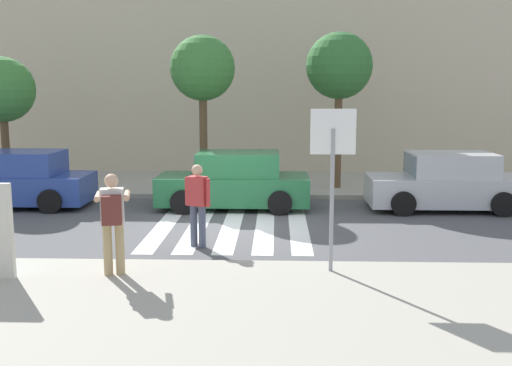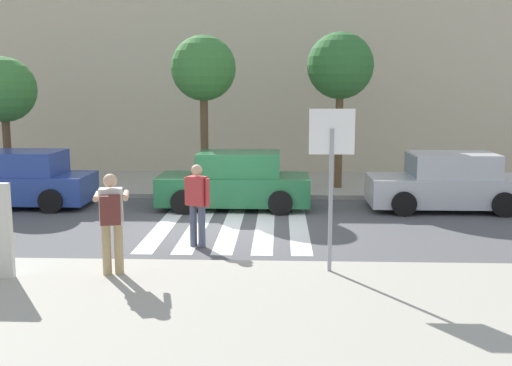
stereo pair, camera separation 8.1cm
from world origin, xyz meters
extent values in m
plane|color=#4C4C4F|center=(0.00, 0.00, 0.00)|extent=(120.00, 120.00, 0.00)
cube|color=#9E998C|center=(0.00, -6.20, 0.07)|extent=(60.00, 6.00, 0.14)
cube|color=#9E998C|center=(0.00, 6.00, 0.07)|extent=(60.00, 4.80, 0.14)
cube|color=beige|center=(0.00, 10.40, 3.45)|extent=(56.00, 4.00, 6.90)
cube|color=silver|center=(-1.60, 0.20, 0.00)|extent=(0.44, 5.20, 0.01)
cube|color=silver|center=(-0.80, 0.20, 0.00)|extent=(0.44, 5.20, 0.01)
cube|color=silver|center=(0.00, 0.20, 0.00)|extent=(0.44, 5.20, 0.01)
cube|color=silver|center=(0.80, 0.20, 0.00)|extent=(0.44, 5.20, 0.01)
cube|color=silver|center=(1.60, 0.20, 0.00)|extent=(0.44, 5.20, 0.01)
cylinder|color=gray|center=(2.02, -3.77, 1.37)|extent=(0.07, 0.07, 2.46)
cube|color=white|center=(2.02, -3.75, 2.55)|extent=(0.76, 0.03, 0.76)
cube|color=red|center=(2.02, -3.74, 2.55)|extent=(0.66, 0.02, 0.66)
cylinder|color=tan|center=(-1.76, -4.13, 0.58)|extent=(0.15, 0.15, 0.88)
cylinder|color=tan|center=(-1.57, -4.08, 0.58)|extent=(0.15, 0.15, 0.88)
cube|color=silver|center=(-1.67, -4.10, 1.32)|extent=(0.42, 0.32, 0.60)
sphere|color=tan|center=(-1.67, -4.10, 1.75)|extent=(0.23, 0.23, 0.23)
cylinder|color=tan|center=(-1.95, -3.94, 1.46)|extent=(0.22, 0.59, 0.10)
cylinder|color=tan|center=(-1.48, -3.84, 1.46)|extent=(0.22, 0.59, 0.10)
cube|color=black|center=(-1.75, -3.71, 1.49)|extent=(0.16, 0.13, 0.10)
cube|color=#5B2823|center=(-1.62, -4.33, 1.30)|extent=(0.36, 0.26, 0.48)
cylinder|color=#474C60|center=(-0.64, -1.74, 0.44)|extent=(0.15, 0.15, 0.88)
cylinder|color=#474C60|center=(-0.46, -1.81, 0.44)|extent=(0.15, 0.15, 0.88)
cube|color=#B73333|center=(-0.55, -1.77, 1.18)|extent=(0.44, 0.37, 0.60)
sphere|color=tan|center=(-0.55, -1.77, 1.61)|extent=(0.23, 0.23, 0.23)
cylinder|color=#B73333|center=(-0.77, -1.68, 1.16)|extent=(0.10, 0.10, 0.58)
cylinder|color=#B73333|center=(-0.33, -1.87, 1.16)|extent=(0.10, 0.10, 0.58)
cube|color=#284293|center=(-6.15, 2.30, 0.53)|extent=(4.10, 1.70, 0.76)
cube|color=#284293|center=(-6.00, 2.30, 1.23)|extent=(2.20, 1.56, 0.64)
cube|color=slate|center=(-5.03, 2.30, 1.23)|extent=(0.10, 1.50, 0.51)
cylinder|color=black|center=(-4.88, 1.45, 0.32)|extent=(0.64, 0.22, 0.64)
cylinder|color=black|center=(-4.88, 3.15, 0.32)|extent=(0.64, 0.22, 0.64)
cube|color=#236B3D|center=(-0.11, 2.30, 0.53)|extent=(4.10, 1.70, 0.76)
cube|color=#236B3D|center=(0.04, 2.30, 1.23)|extent=(2.20, 1.56, 0.64)
cube|color=slate|center=(-1.03, 2.30, 1.23)|extent=(0.10, 1.50, 0.54)
cube|color=slate|center=(1.01, 2.30, 1.23)|extent=(0.10, 1.50, 0.51)
cylinder|color=black|center=(-1.38, 1.45, 0.32)|extent=(0.64, 0.22, 0.64)
cylinder|color=black|center=(-1.38, 3.15, 0.32)|extent=(0.64, 0.22, 0.64)
cylinder|color=black|center=(1.16, 1.45, 0.32)|extent=(0.64, 0.22, 0.64)
cylinder|color=black|center=(1.16, 3.15, 0.32)|extent=(0.64, 0.22, 0.64)
cube|color=#B7BABF|center=(5.61, 2.30, 0.53)|extent=(4.10, 1.70, 0.76)
cube|color=#B7BABF|center=(5.76, 2.30, 1.23)|extent=(2.20, 1.56, 0.64)
cube|color=slate|center=(4.69, 2.30, 1.23)|extent=(0.10, 1.50, 0.54)
cube|color=slate|center=(6.73, 2.30, 1.23)|extent=(0.10, 1.50, 0.51)
cylinder|color=black|center=(4.34, 1.45, 0.32)|extent=(0.64, 0.22, 0.64)
cylinder|color=black|center=(4.34, 3.15, 0.32)|extent=(0.64, 0.22, 0.64)
cylinder|color=black|center=(6.88, 1.45, 0.32)|extent=(0.64, 0.22, 0.64)
cylinder|color=black|center=(6.88, 3.15, 0.32)|extent=(0.64, 0.22, 0.64)
cylinder|color=brown|center=(-7.28, 4.30, 1.38)|extent=(0.24, 0.24, 2.48)
sphere|color=#387533|center=(-7.28, 4.30, 3.22)|extent=(1.98, 1.98, 1.98)
cylinder|color=brown|center=(-1.16, 4.32, 1.70)|extent=(0.24, 0.24, 3.12)
sphere|color=#387533|center=(-1.16, 4.32, 3.85)|extent=(1.95, 1.95, 1.95)
cylinder|color=brown|center=(2.99, 5.05, 1.73)|extent=(0.24, 0.24, 3.18)
sphere|color=#2D662D|center=(2.99, 5.05, 3.94)|extent=(2.06, 2.06, 2.06)
camera|label=1|loc=(1.07, -13.80, 3.28)|focal=42.00mm
camera|label=2|loc=(1.15, -13.80, 3.28)|focal=42.00mm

